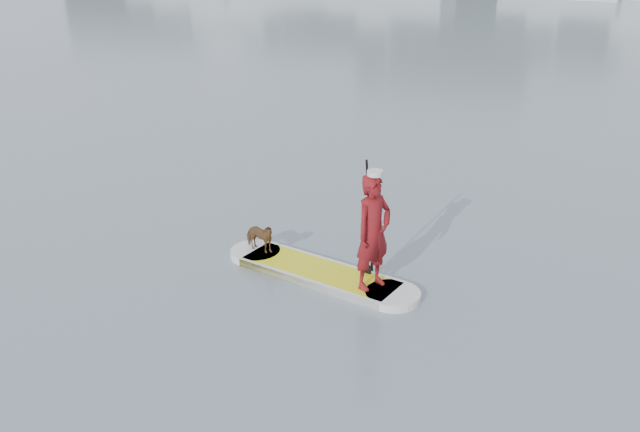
% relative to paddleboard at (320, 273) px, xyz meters
% --- Properties ---
extents(ground, '(140.00, 140.00, 0.00)m').
position_rel_paddleboard_xyz_m(ground, '(2.61, -1.79, -0.06)').
color(ground, slate).
rests_on(ground, ground).
extents(paddleboard, '(3.22, 1.42, 0.12)m').
position_rel_paddleboard_xyz_m(paddleboard, '(0.00, 0.00, 0.00)').
color(paddleboard, yellow).
rests_on(paddleboard, ground).
extents(paddler, '(0.65, 0.73, 1.69)m').
position_rel_paddleboard_xyz_m(paddler, '(0.87, -0.22, 0.90)').
color(paddler, maroon).
rests_on(paddler, paddleboard).
extents(white_cap, '(0.22, 0.22, 0.07)m').
position_rel_paddleboard_xyz_m(white_cap, '(0.87, -0.22, 1.78)').
color(white_cap, silver).
rests_on(white_cap, paddler).
extents(dog, '(0.63, 0.39, 0.49)m').
position_rel_paddleboard_xyz_m(dog, '(-1.12, 0.29, 0.31)').
color(dog, '#54301C').
rests_on(dog, paddleboard).
extents(paddle, '(0.11, 0.30, 2.00)m').
position_rel_paddleboard_xyz_m(paddle, '(0.72, 0.12, 0.74)').
color(paddle, black).
rests_on(paddle, ground).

